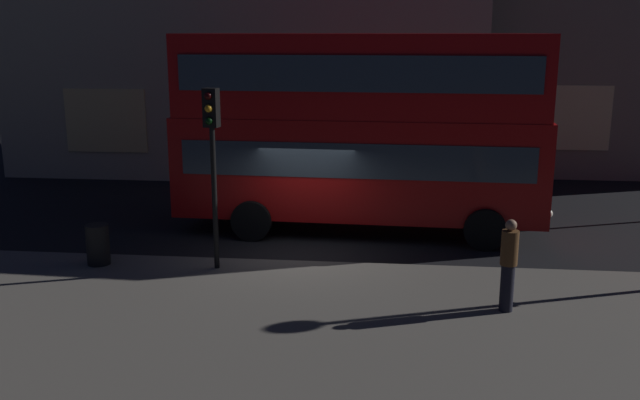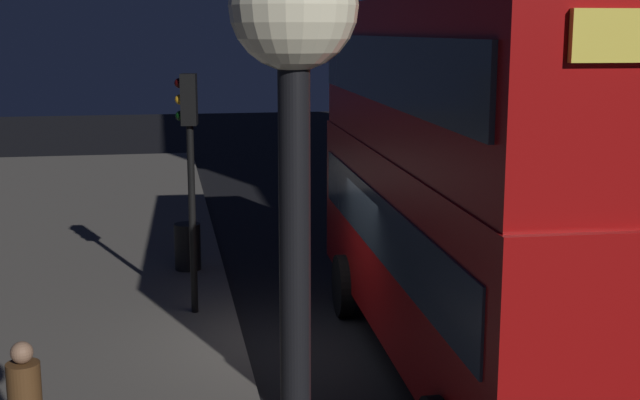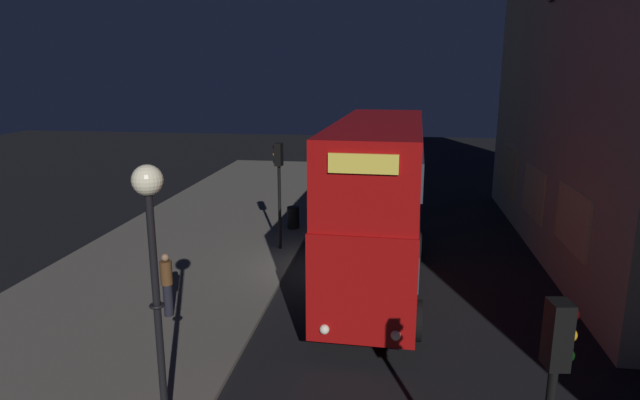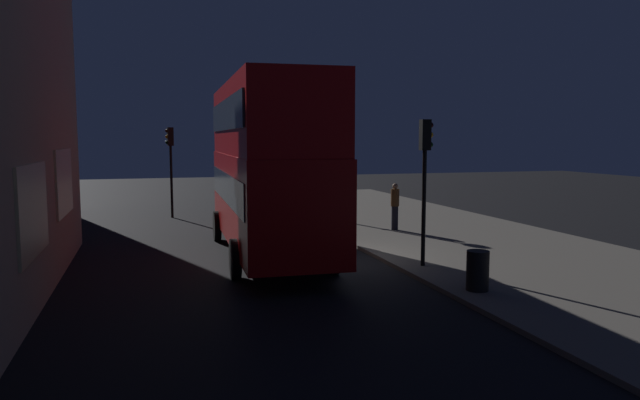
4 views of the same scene
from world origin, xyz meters
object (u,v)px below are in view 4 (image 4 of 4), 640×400
at_px(double_decker_bus, 268,161).
at_px(traffic_light_near_kerb, 425,161).
at_px(pedestrian, 395,206).
at_px(street_lamp, 313,130).
at_px(traffic_light_far_side, 170,153).
at_px(litter_bin, 478,271).

relative_size(double_decker_bus, traffic_light_near_kerb, 2.45).
relative_size(double_decker_bus, pedestrian, 5.47).
bearing_deg(traffic_light_near_kerb, street_lamp, 8.80).
distance_m(traffic_light_far_side, litter_bin, 17.52).
height_order(street_lamp, pedestrian, street_lamp).
relative_size(traffic_light_far_side, pedestrian, 2.29).
bearing_deg(street_lamp, traffic_light_far_side, 69.31).
relative_size(traffic_light_far_side, litter_bin, 4.44).
bearing_deg(litter_bin, traffic_light_near_kerb, 0.16).
bearing_deg(traffic_light_near_kerb, double_decker_bus, 59.61).
distance_m(double_decker_bus, traffic_light_far_side, 10.59).
xyz_separation_m(traffic_light_near_kerb, traffic_light_far_side, (13.33, 6.37, -0.05)).
distance_m(street_lamp, litter_bin, 14.22).
bearing_deg(litter_bin, pedestrian, -11.55).
distance_m(traffic_light_far_side, street_lamp, 6.76).
bearing_deg(traffic_light_near_kerb, litter_bin, -171.67).
bearing_deg(litter_bin, street_lamp, 0.53).
bearing_deg(pedestrian, traffic_light_far_side, -63.09).
bearing_deg(pedestrian, litter_bin, 56.15).
xyz_separation_m(traffic_light_near_kerb, litter_bin, (-2.81, -0.01, -2.47)).
xyz_separation_m(traffic_light_far_side, litter_bin, (-16.14, -6.37, -2.42)).
distance_m(traffic_light_near_kerb, pedestrian, 6.80).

